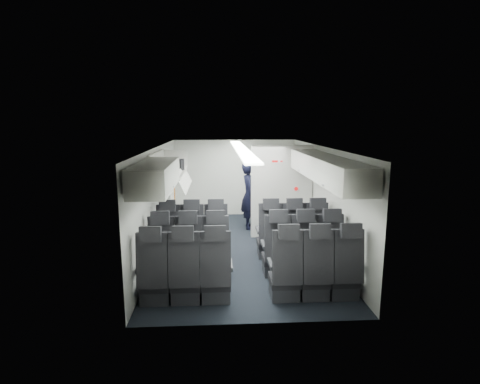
{
  "coord_description": "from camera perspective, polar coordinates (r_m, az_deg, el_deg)",
  "views": [
    {
      "loc": [
        -0.47,
        -7.56,
        2.66
      ],
      "look_at": [
        0.0,
        0.4,
        1.15
      ],
      "focal_mm": 28.0,
      "sensor_mm": 36.0,
      "label": 1
    }
  ],
  "objects": [
    {
      "name": "cabin_shell",
      "position": [
        7.73,
        0.18,
        -0.74
      ],
      "size": [
        3.41,
        6.01,
        2.16
      ],
      "color": "black",
      "rests_on": "ground"
    },
    {
      "name": "flight_attendant",
      "position": [
        9.34,
        1.4,
        -0.5
      ],
      "size": [
        0.43,
        0.63,
        1.69
      ],
      "primitive_type": "imported",
      "rotation": [
        0.0,
        0.0,
        1.61
      ],
      "color": "black",
      "rests_on": "ground"
    },
    {
      "name": "papers",
      "position": [
        9.28,
        2.6,
        0.41
      ],
      "size": [
        0.19,
        0.14,
        0.15
      ],
      "primitive_type": "cube",
      "rotation": [
        0.0,
        0.0,
        0.6
      ],
      "color": "white",
      "rests_on": "flight_attendant"
    },
    {
      "name": "overhead_bin_right_front",
      "position": [
        7.59,
        10.94,
        4.48
      ],
      "size": [
        0.53,
        1.7,
        0.4
      ],
      "color": "silver",
      "rests_on": "cabin_shell"
    },
    {
      "name": "galley_unit",
      "position": [
        10.52,
        4.42,
        1.33
      ],
      "size": [
        0.85,
        0.52,
        1.9
      ],
      "color": "#939399",
      "rests_on": "cabin_shell"
    },
    {
      "name": "boarding_door",
      "position": [
        9.34,
        -10.51,
        0.02
      ],
      "size": [
        0.12,
        1.27,
        1.86
      ],
      "color": "silver",
      "rests_on": "cabin_shell"
    },
    {
      "name": "overhead_bin_left_front_open",
      "position": [
        7.43,
        -10.89,
        3.4
      ],
      "size": [
        0.64,
        1.7,
        0.72
      ],
      "color": "#9E9E93",
      "rests_on": "cabin_shell"
    },
    {
      "name": "carry_on_bag",
      "position": [
        7.7,
        -10.15,
        4.07
      ],
      "size": [
        0.43,
        0.34,
        0.24
      ],
      "primitive_type": "cube",
      "rotation": [
        0.0,
        0.0,
        -0.17
      ],
      "color": "black",
      "rests_on": "overhead_bin_left_front_open"
    },
    {
      "name": "seat_row_rear",
      "position": [
        5.71,
        1.66,
        -12.54
      ],
      "size": [
        3.33,
        0.56,
        1.24
      ],
      "color": "black",
      "rests_on": "cabin_shell"
    },
    {
      "name": "bulkhead_partition",
      "position": [
        8.63,
        6.35,
        0.08
      ],
      "size": [
        1.4,
        0.15,
        2.13
      ],
      "color": "silver",
      "rests_on": "cabin_shell"
    },
    {
      "name": "overhead_bin_left_rear",
      "position": [
        5.69,
        -12.75,
        2.39
      ],
      "size": [
        0.53,
        1.8,
        0.4
      ],
      "color": "silver",
      "rests_on": "cabin_shell"
    },
    {
      "name": "seat_row_front",
      "position": [
        7.39,
        0.43,
        -7.04
      ],
      "size": [
        3.33,
        0.56,
        1.24
      ],
      "color": "black",
      "rests_on": "cabin_shell"
    },
    {
      "name": "overhead_bin_right_rear",
      "position": [
        5.92,
        15.08,
        2.6
      ],
      "size": [
        0.53,
        1.8,
        0.4
      ],
      "color": "silver",
      "rests_on": "cabin_shell"
    },
    {
      "name": "seat_row_mid",
      "position": [
        6.55,
        0.96,
        -9.44
      ],
      "size": [
        3.33,
        0.56,
        1.24
      ],
      "color": "black",
      "rests_on": "cabin_shell"
    }
  ]
}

